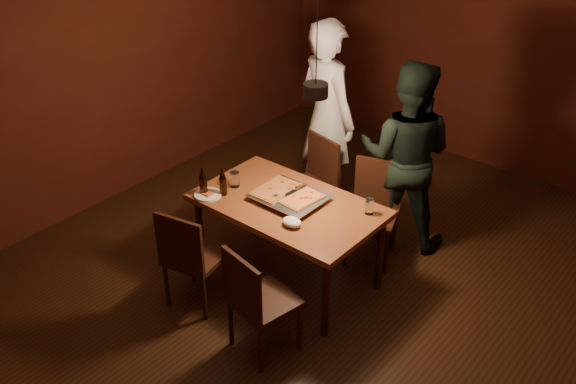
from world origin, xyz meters
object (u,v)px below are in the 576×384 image
Objects in this scene: chair_near_left at (189,251)px; diner_white at (327,118)px; pizza_tray at (289,198)px; dining_table at (288,210)px; plate_slice at (208,194)px; chair_near_right at (255,295)px; beer_bottle_b at (223,182)px; pendant_lamp at (316,89)px; beer_bottle_a at (203,181)px; chair_far_left at (315,175)px; chair_far_right at (375,201)px; diner_dark at (406,156)px.

diner_white is at bearing 82.03° from chair_near_left.
pizza_tray is at bearing 128.31° from diner_white.
plate_slice is (-0.58, -0.33, 0.08)m from dining_table.
chair_near_right is at bearing -67.44° from pizza_tray.
dining_table is 0.67m from plate_slice.
chair_near_left is 0.64m from beer_bottle_b.
chair_near_left is at bearing -62.98° from plate_slice.
pizza_tray is 1.01m from pendant_lamp.
dining_table is 6.14× the size of beer_bottle_a.
chair_far_left is 1.19m from plate_slice.
plate_slice is 1.33m from pendant_lamp.
plate_slice is (-0.92, -1.10, 0.22)m from chair_far_right.
beer_bottle_a is at bearing 109.36° from chair_near_left.
diner_white is (-0.83, 0.40, 0.42)m from chair_far_right.
chair_far_right is at bearing 62.09° from pizza_tray.
chair_far_left is 0.69m from chair_far_right.
dining_table is at bearing 128.25° from diner_white.
chair_near_right is at bearing -26.34° from beer_bottle_a.
chair_near_left is at bearing 102.21° from chair_far_left.
pendant_lamp reaches higher than diner_dark.
chair_far_right is 1.10× the size of chair_near_right.
diner_dark is (0.07, 0.35, 0.33)m from chair_far_right.
chair_far_left is 0.88m from diner_dark.
beer_bottle_b is (-0.84, -1.01, 0.33)m from chair_far_right.
diner_dark is 1.58× the size of pendant_lamp.
diner_white reaches higher than pizza_tray.
pendant_lamp reaches higher than pizza_tray.
chair_near_left is (-0.70, -1.55, 0.00)m from chair_far_right.
chair_near_right is at bearing -34.20° from beer_bottle_b.
plate_slice is (-0.23, 0.44, 0.22)m from chair_near_left.
beer_bottle_a reaches higher than chair_near_left.
pendant_lamp is (-0.17, 0.89, 1.22)m from chair_near_right.
beer_bottle_a is 0.14× the size of diner_dark.
chair_far_left and chair_near_right have the same top height.
beer_bottle_a is (-0.61, -0.37, 0.10)m from pizza_tray.
pendant_lamp reaches higher than beer_bottle_a.
diner_dark reaches higher than dining_table.
chair_far_left is 1.55m from pendant_lamp.
chair_near_left is 0.74m from chair_near_right.
diner_dark reaches higher than chair_far_right.
pendant_lamp is (0.70, -1.12, 0.80)m from diner_white.
chair_near_right is at bearing -16.67° from chair_near_left.
diner_dark is at bearing -167.42° from diner_white.
chair_far_right is 0.85m from pizza_tray.
dining_table is at bearing 28.59° from beer_bottle_a.
chair_far_right is at bearing 79.89° from pendant_lamp.
diner_white is 0.90m from diner_dark.
pendant_lamp reaches higher than chair_near_right.
pizza_tray is (-0.01, 0.03, 0.10)m from dining_table.
chair_far_left is at bearing -23.09° from chair_far_right.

